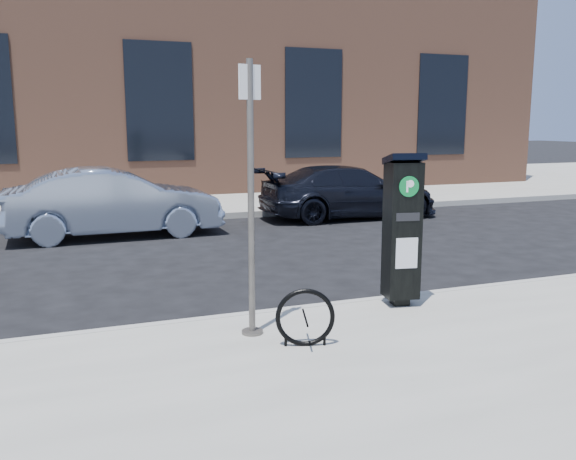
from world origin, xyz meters
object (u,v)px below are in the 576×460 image
bike_rack (305,318)px  car_silver (114,203)px  parking_kiosk (402,228)px  sign_pole (251,202)px  car_dark (349,192)px

bike_rack → car_silver: (-1.13, 7.75, 0.28)m
parking_kiosk → bike_rack: bearing=-141.4°
sign_pole → bike_rack: size_ratio=4.74×
parking_kiosk → bike_rack: size_ratio=3.12×
car_silver → car_dark: car_silver is taller
car_dark → car_silver: bearing=97.0°
sign_pole → bike_rack: 1.31m
car_silver → parking_kiosk: bearing=-158.9°
parking_kiosk → car_dark: bearing=77.9°
car_dark → bike_rack: bearing=152.1°
parking_kiosk → car_silver: 7.40m
car_silver → bike_rack: bearing=-172.7°
sign_pole → parking_kiosk: bearing=-6.0°
sign_pole → car_silver: bearing=79.9°
parking_kiosk → bike_rack: parking_kiosk is taller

